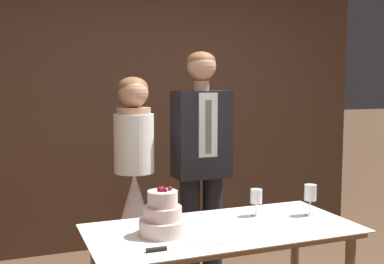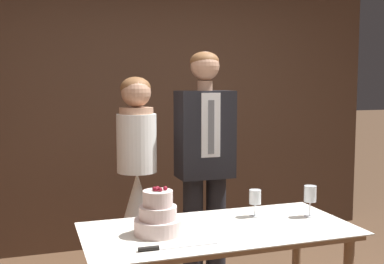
{
  "view_description": "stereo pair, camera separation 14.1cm",
  "coord_description": "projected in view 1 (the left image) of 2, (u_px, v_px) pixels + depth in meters",
  "views": [
    {
      "loc": [
        -1.28,
        -2.27,
        1.55
      ],
      "look_at": [
        -0.19,
        0.52,
        1.24
      ],
      "focal_mm": 45.0,
      "sensor_mm": 36.0,
      "label": 1
    },
    {
      "loc": [
        -1.15,
        -2.32,
        1.55
      ],
      "look_at": [
        -0.19,
        0.52,
        1.24
      ],
      "focal_mm": 45.0,
      "sensor_mm": 36.0,
      "label": 2
    }
  ],
  "objects": [
    {
      "name": "wine_glass_middle",
      "position": [
        310.0,
        194.0,
        2.87
      ],
      "size": [
        0.07,
        0.07,
        0.19
      ],
      "color": "silver",
      "rests_on": "cake_table"
    },
    {
      "name": "bride",
      "position": [
        135.0,
        219.0,
        3.41
      ],
      "size": [
        0.54,
        0.54,
        1.59
      ],
      "color": "white",
      "rests_on": "ground_plane"
    },
    {
      "name": "cake_table",
      "position": [
        222.0,
        244.0,
        2.64
      ],
      "size": [
        1.48,
        0.71,
        0.76
      ],
      "color": "#8E6B4C",
      "rests_on": "ground_plane"
    },
    {
      "name": "wine_glass_near",
      "position": [
        256.0,
        197.0,
        2.86
      ],
      "size": [
        0.07,
        0.07,
        0.16
      ],
      "color": "silver",
      "rests_on": "cake_table"
    },
    {
      "name": "tiered_cake",
      "position": [
        163.0,
        217.0,
        2.51
      ],
      "size": [
        0.25,
        0.25,
        0.25
      ],
      "color": "beige",
      "rests_on": "cake_table"
    },
    {
      "name": "groom",
      "position": [
        201.0,
        157.0,
        3.55
      ],
      "size": [
        0.41,
        0.25,
        1.77
      ],
      "color": "black",
      "rests_on": "ground_plane"
    },
    {
      "name": "cake_knife",
      "position": [
        170.0,
        248.0,
        2.29
      ],
      "size": [
        0.4,
        0.02,
        0.02
      ],
      "rotation": [
        0.0,
        0.0,
        -0.01
      ],
      "color": "silver",
      "rests_on": "cake_table"
    },
    {
      "name": "wall_back",
      "position": [
        148.0,
        108.0,
        4.6
      ],
      "size": [
        4.52,
        0.12,
        2.61
      ],
      "primitive_type": "cube",
      "color": "#513828",
      "rests_on": "ground_plane"
    }
  ]
}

